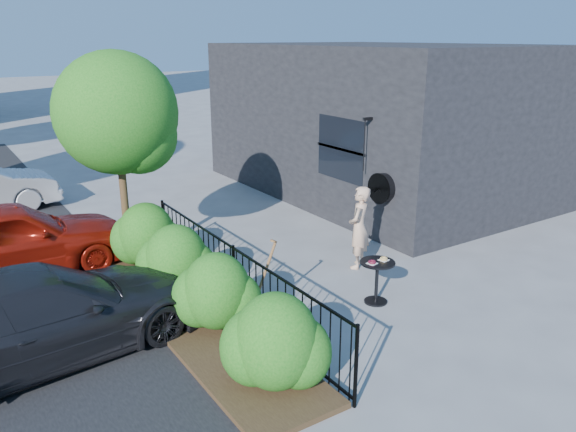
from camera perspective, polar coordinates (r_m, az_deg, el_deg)
ground at (r=9.94m, az=2.32°, el=-7.25°), size 120.00×120.00×0.00m
shop_building at (r=16.12m, az=9.15°, el=9.74°), size 6.22×9.00×4.00m
fence at (r=8.99m, az=-5.50°, el=-6.21°), size 0.05×6.05×1.10m
planting_bed at (r=8.95m, az=-9.42°, el=-10.21°), size 1.30×6.00×0.08m
shrubs at (r=8.78m, az=-9.31°, el=-5.98°), size 1.10×5.60×1.24m
patio_tree at (r=10.60m, az=-16.57°, el=9.27°), size 2.20×2.20×3.94m
cafe_table at (r=9.31m, az=9.03°, el=-5.88°), size 0.57×0.57×0.77m
woman at (r=10.58m, az=7.22°, el=-1.16°), size 0.69×0.64×1.58m
shovel at (r=8.73m, az=-2.64°, el=-6.89°), size 0.48×0.17×1.28m
car_red at (r=11.34m, az=-26.55°, el=-2.15°), size 4.12×1.66×1.40m
car_darkgrey at (r=8.33m, az=-23.87°, el=-9.20°), size 4.62×2.35×1.28m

